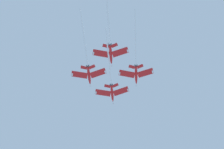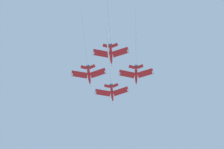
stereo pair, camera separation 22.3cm
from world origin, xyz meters
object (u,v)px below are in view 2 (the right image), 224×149
object	(u,v)px
jet_lead	(111,84)
jet_right_wing	(136,64)
jet_left_wing	(88,64)
jet_slot	(110,38)

from	to	relation	value
jet_lead	jet_right_wing	size ratio (longest dim) A/B	1.05
jet_lead	jet_left_wing	size ratio (longest dim) A/B	1.03
jet_left_wing	jet_slot	world-z (taller)	jet_left_wing
jet_left_wing	jet_slot	bearing A→B (deg)	129.03
jet_lead	jet_slot	size ratio (longest dim) A/B	1.04
jet_left_wing	jet_right_wing	distance (m)	27.00
jet_left_wing	jet_right_wing	size ratio (longest dim) A/B	1.02
jet_left_wing	jet_lead	bearing A→B (deg)	-139.62
jet_right_wing	jet_slot	size ratio (longest dim) A/B	0.99
jet_right_wing	jet_left_wing	bearing A→B (deg)	-1.86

